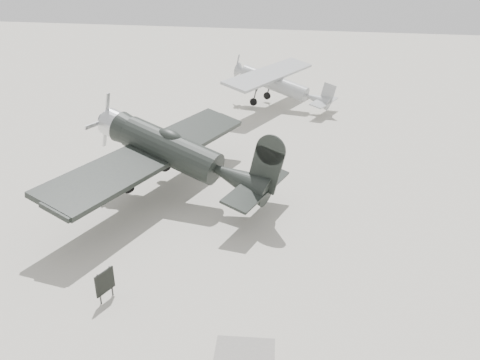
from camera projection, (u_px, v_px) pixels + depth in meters
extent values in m
plane|color=#A29F90|center=(227.00, 255.00, 17.88)|extent=(160.00, 160.00, 0.00)
cylinder|color=black|center=(172.00, 151.00, 21.69)|extent=(5.03, 2.47, 1.53)
cone|color=black|center=(241.00, 163.00, 20.17)|extent=(3.07, 1.97, 1.42)
cylinder|color=#B9BCBF|center=(116.00, 140.00, 23.08)|extent=(1.24, 1.53, 1.36)
cone|color=#B9BCBF|center=(106.00, 138.00, 23.36)|extent=(0.50, 0.68, 0.61)
cube|color=#B9BCBF|center=(107.00, 139.00, 23.33)|extent=(0.10, 0.21, 2.85)
ellipsoid|color=black|center=(167.00, 136.00, 21.51)|extent=(1.33, 0.97, 0.50)
cube|color=black|center=(159.00, 156.00, 22.17)|extent=(4.89, 13.33, 0.24)
cube|color=black|center=(259.00, 165.00, 19.78)|extent=(2.10, 4.75, 0.11)
cube|color=black|center=(263.00, 145.00, 19.34)|extent=(1.31, 0.37, 1.97)
cylinder|color=black|center=(134.00, 195.00, 21.75)|extent=(0.76, 0.32, 0.74)
cylinder|color=black|center=(171.00, 173.00, 24.16)|extent=(0.76, 0.32, 0.74)
cylinder|color=#333333|center=(133.00, 180.00, 21.45)|extent=(0.14, 0.14, 1.53)
cylinder|color=#333333|center=(170.00, 160.00, 23.86)|extent=(0.14, 0.14, 1.53)
cylinder|color=black|center=(265.00, 178.00, 19.88)|extent=(0.25, 0.13, 0.24)
cylinder|color=#A0A3A5|center=(274.00, 83.00, 37.14)|extent=(5.77, 2.58, 1.20)
cone|color=#A0A3A5|center=(319.00, 88.00, 35.39)|extent=(2.17, 1.55, 1.09)
cone|color=#A0A3A5|center=(240.00, 79.00, 38.59)|extent=(0.92, 1.26, 1.13)
cube|color=#A0A3A5|center=(235.00, 79.00, 38.79)|extent=(0.09, 0.16, 2.39)
cube|color=#A0A3A5|center=(270.00, 74.00, 37.07)|extent=(5.02, 12.10, 0.20)
cube|color=#A0A3A5|center=(326.00, 89.00, 35.12)|extent=(1.88, 3.82, 0.09)
cube|color=#A0A3A5|center=(328.00, 79.00, 34.79)|extent=(0.97, 0.33, 1.41)
cylinder|color=black|center=(257.00, 105.00, 37.26)|extent=(0.63, 0.30, 0.61)
cylinder|color=black|center=(271.00, 99.00, 39.15)|extent=(0.63, 0.30, 0.61)
cylinder|color=#333333|center=(257.00, 98.00, 37.01)|extent=(0.12, 0.12, 1.30)
cylinder|color=#333333|center=(271.00, 92.00, 38.90)|extent=(0.12, 0.12, 1.30)
cylinder|color=black|center=(329.00, 94.00, 35.18)|extent=(0.21, 0.12, 0.20)
cylinder|color=#333333|center=(99.00, 289.00, 15.02)|extent=(0.06, 0.06, 1.14)
cylinder|color=#333333|center=(111.00, 281.00, 15.44)|extent=(0.06, 0.06, 1.14)
cube|color=black|center=(105.00, 282.00, 15.18)|extent=(0.25, 0.77, 0.79)
cube|color=beige|center=(104.00, 280.00, 15.17)|extent=(0.17, 0.59, 0.16)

